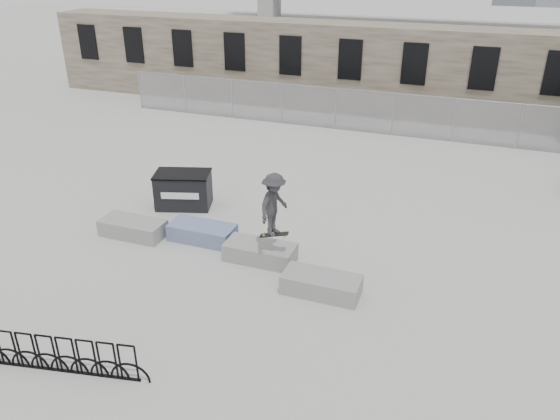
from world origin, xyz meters
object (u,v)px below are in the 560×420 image
object	(u,v)px
dumpster	(183,190)
skateboarder	(274,205)
planter_offset	(321,284)
bike_rack	(47,353)
planter_far_left	(133,227)
planter_center_right	(260,252)
planter_center_left	(202,232)

from	to	relation	value
dumpster	skateboarder	size ratio (longest dim) A/B	1.12
planter_offset	dumpster	size ratio (longest dim) A/B	0.95
planter_offset	skateboarder	distance (m)	2.41
bike_rack	planter_offset	bearing A→B (deg)	45.92
planter_offset	skateboarder	bearing A→B (deg)	155.29
planter_far_left	dumpster	size ratio (longest dim) A/B	0.95
planter_far_left	skateboarder	bearing A→B (deg)	-3.02
bike_rack	planter_center_right	bearing A→B (deg)	66.43
skateboarder	planter_center_right	bearing A→B (deg)	76.59
planter_center_right	skateboarder	distance (m)	1.77
skateboarder	bike_rack	bearing A→B (deg)	162.49
planter_center_right	bike_rack	bearing A→B (deg)	-113.57
planter_far_left	skateboarder	world-z (taller)	skateboarder
planter_offset	planter_center_left	bearing A→B (deg)	160.89
planter_center_right	dumpster	world-z (taller)	dumpster
planter_offset	skateboarder	size ratio (longest dim) A/B	1.07
planter_center_left	planter_center_right	size ratio (longest dim) A/B	1.00
planter_center_left	skateboarder	distance (m)	3.19
planter_far_left	planter_center_left	size ratio (longest dim) A/B	1.00
planter_far_left	dumpster	bearing A→B (deg)	79.74
planter_far_left	planter_offset	xyz separation A→B (m)	(6.33, -0.98, 0.00)
dumpster	planter_center_left	bearing A→B (deg)	-65.99
planter_center_left	dumpster	distance (m)	2.60
planter_far_left	skateboarder	distance (m)	5.05
dumpster	bike_rack	world-z (taller)	dumpster
planter_offset	bike_rack	size ratio (longest dim) A/B	0.45
dumpster	planter_far_left	bearing A→B (deg)	-117.68
planter_center_left	dumpster	xyz separation A→B (m)	(-1.71, 1.93, 0.34)
bike_rack	skateboarder	size ratio (longest dim) A/B	2.36
bike_rack	planter_far_left	bearing A→B (deg)	107.07
planter_center_left	planter_offset	size ratio (longest dim) A/B	1.00
planter_center_left	planter_offset	bearing A→B (deg)	-19.11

